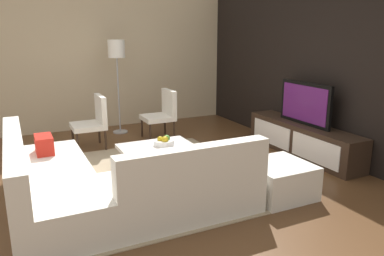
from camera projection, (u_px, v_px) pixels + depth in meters
ground_plane at (158, 181)px, 4.88m from camera, size 14.00×14.00×0.00m
feature_wall_back at (323, 64)px, 5.67m from camera, size 6.40×0.12×2.80m
side_wall_left at (108, 56)px, 7.40m from camera, size 0.12×5.20×2.80m
area_rug at (155, 178)px, 4.96m from camera, size 2.97×2.52×0.01m
media_console at (302, 140)px, 5.83m from camera, size 2.15×0.45×0.50m
television at (305, 103)px, 5.69m from camera, size 1.04×0.06×0.64m
sectional_couch at (102, 185)px, 4.01m from camera, size 2.27×2.44×0.82m
coffee_table at (162, 163)px, 4.95m from camera, size 1.05×0.98×0.38m
accent_chair_near at (94, 119)px, 6.15m from camera, size 0.54×0.53×0.87m
floor_lamp at (117, 55)px, 6.84m from camera, size 0.31×0.31×1.73m
ottoman at (278, 180)px, 4.39m from camera, size 0.70×0.70×0.40m
fruit_bowl at (164, 142)px, 5.09m from camera, size 0.28×0.28×0.14m
accent_chair_far at (163, 111)px, 6.74m from camera, size 0.53×0.53×0.87m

